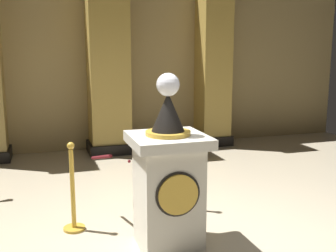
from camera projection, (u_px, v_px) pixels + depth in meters
ground_plane at (180, 247)px, 4.08m from camera, size 10.72×10.72×0.00m
back_wall at (104, 60)px, 8.02m from camera, size 10.72×0.16×3.56m
pedestal_clock at (168, 180)px, 3.97m from camera, size 0.73×0.73×1.75m
stanchion_near at (180, 181)px, 4.99m from camera, size 0.24×0.24×1.04m
stanchion_far at (73, 200)px, 4.41m from camera, size 0.24×0.24×1.00m
velvet_rope at (129, 154)px, 4.62m from camera, size 0.80×0.78×0.22m
column_right at (213, 63)px, 8.34m from camera, size 0.73×0.73×3.42m
column_centre_rear at (108, 65)px, 7.68m from camera, size 0.90×0.90×3.42m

